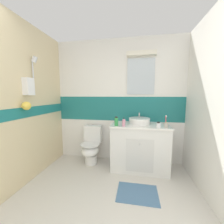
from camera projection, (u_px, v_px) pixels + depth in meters
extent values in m
cube|color=beige|center=(106.00, 202.00, 1.80)|extent=(3.20, 3.48, 0.04)
cube|color=white|center=(118.00, 139.00, 2.96)|extent=(3.20, 0.10, 0.85)
cube|color=#1E7272|center=(119.00, 109.00, 2.88)|extent=(3.20, 0.10, 0.50)
cube|color=white|center=(119.00, 68.00, 2.78)|extent=(3.20, 0.10, 1.15)
cube|color=silver|center=(141.00, 77.00, 2.67)|extent=(0.53, 0.02, 0.69)
cube|color=white|center=(141.00, 53.00, 2.58)|extent=(0.56, 0.10, 0.08)
cube|color=beige|center=(10.00, 105.00, 1.88)|extent=(0.10, 3.48, 2.50)
cube|color=#1E7272|center=(14.00, 114.00, 1.88)|extent=(0.01, 3.48, 0.16)
cube|color=white|center=(28.00, 87.00, 2.06)|extent=(0.10, 0.14, 0.26)
cylinder|color=silver|center=(33.00, 73.00, 2.18)|extent=(0.02, 0.02, 0.43)
cylinder|color=silver|center=(34.00, 59.00, 2.14)|extent=(0.10, 0.07, 0.11)
sphere|color=#F2CC4C|center=(26.00, 106.00, 1.99)|extent=(0.12, 0.12, 0.12)
cube|color=silver|center=(139.00, 147.00, 2.56)|extent=(1.02, 0.57, 0.82)
cube|color=white|center=(140.00, 125.00, 2.50)|extent=(1.04, 0.59, 0.03)
cube|color=silver|center=(140.00, 156.00, 2.28)|extent=(0.46, 0.01, 0.57)
cylinder|color=silver|center=(140.00, 144.00, 2.24)|extent=(0.02, 0.02, 0.03)
cylinder|color=white|center=(139.00, 121.00, 2.52)|extent=(0.38, 0.38, 0.11)
cylinder|color=#B3B3B8|center=(139.00, 118.00, 2.51)|extent=(0.31, 0.31, 0.01)
cylinder|color=silver|center=(139.00, 117.00, 2.73)|extent=(0.03, 0.03, 0.18)
cylinder|color=silver|center=(139.00, 113.00, 2.62)|extent=(0.02, 0.17, 0.02)
cylinder|color=white|center=(91.00, 159.00, 2.77)|extent=(0.24, 0.24, 0.18)
ellipsoid|color=white|center=(90.00, 150.00, 2.71)|extent=(0.34, 0.42, 0.22)
cylinder|color=white|center=(90.00, 144.00, 2.69)|extent=(0.37, 0.37, 0.02)
cube|color=white|center=(93.00, 134.00, 2.88)|extent=(0.36, 0.17, 0.35)
cylinder|color=silver|center=(93.00, 125.00, 2.86)|extent=(0.04, 0.04, 0.02)
cylinder|color=#B2ADA3|center=(166.00, 125.00, 2.23)|extent=(0.07, 0.07, 0.09)
cylinder|color=#D83F4C|center=(166.00, 121.00, 2.22)|extent=(0.03, 0.03, 0.17)
cube|color=white|center=(166.00, 116.00, 2.21)|extent=(0.02, 0.02, 0.03)
cylinder|color=#D872BF|center=(166.00, 121.00, 2.24)|extent=(0.02, 0.01, 0.16)
cube|color=white|center=(166.00, 116.00, 2.23)|extent=(0.01, 0.02, 0.03)
cylinder|color=gold|center=(166.00, 121.00, 2.22)|extent=(0.03, 0.02, 0.17)
cube|color=white|center=(166.00, 116.00, 2.21)|extent=(0.02, 0.02, 0.03)
cylinder|color=pink|center=(124.00, 123.00, 2.33)|extent=(0.06, 0.06, 0.12)
cylinder|color=#262626|center=(124.00, 118.00, 2.32)|extent=(0.01, 0.01, 0.04)
cylinder|color=#262626|center=(124.00, 117.00, 2.31)|extent=(0.01, 0.02, 0.01)
cylinder|color=green|center=(116.00, 122.00, 2.38)|extent=(0.07, 0.07, 0.14)
cylinder|color=black|center=(116.00, 117.00, 2.37)|extent=(0.05, 0.05, 0.02)
cylinder|color=white|center=(158.00, 125.00, 2.26)|extent=(0.06, 0.06, 0.07)
cylinder|color=black|center=(159.00, 122.00, 2.25)|extent=(0.05, 0.05, 0.02)
cube|color=#4C7299|center=(137.00, 193.00, 1.92)|extent=(0.57, 0.42, 0.01)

